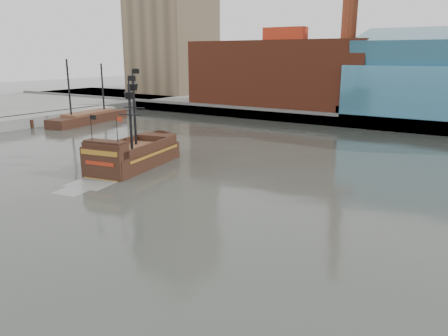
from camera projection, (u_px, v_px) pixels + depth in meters
The scene contains 7 objects.
ground at pixel (136, 239), 34.00m from camera, with size 400.00×400.00×0.00m, color #2D2F29.
promenade_far at pixel (398, 108), 108.40m from camera, with size 220.00×60.00×2.00m, color slate.
seawall at pixel (364, 122), 84.39m from camera, with size 220.00×1.00×2.60m, color #4C4C49.
pier at pixel (32, 120), 88.68m from camera, with size 6.00×40.00×2.00m, color slate.
skyline at pixel (427, 4), 93.69m from camera, with size 149.00×45.00×62.00m.
pirate_ship at pixel (134, 157), 55.86m from camera, with size 8.22×18.18×13.12m.
docked_vessel at pixel (89, 119), 91.93m from camera, with size 7.59×20.63×13.72m.
Camera 1 is at (22.94, -22.67, 13.92)m, focal length 35.00 mm.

